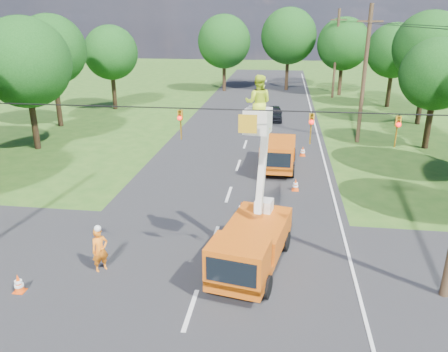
# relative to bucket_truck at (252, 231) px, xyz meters

# --- Properties ---
(ground) EXTENTS (140.00, 140.00, 0.00)m
(ground) POSITION_rel_bucket_truck_xyz_m (-1.77, 17.19, -1.63)
(ground) COLOR #2A5419
(ground) RESTS_ON ground
(road_main) EXTENTS (12.00, 100.00, 0.06)m
(road_main) POSITION_rel_bucket_truck_xyz_m (-1.77, 17.19, -1.63)
(road_main) COLOR black
(road_main) RESTS_ON ground
(road_cross) EXTENTS (56.00, 10.00, 0.07)m
(road_cross) POSITION_rel_bucket_truck_xyz_m (-1.77, -0.81, -1.63)
(road_cross) COLOR black
(road_cross) RESTS_ON ground
(edge_line) EXTENTS (0.12, 90.00, 0.02)m
(edge_line) POSITION_rel_bucket_truck_xyz_m (3.83, 17.19, -1.63)
(edge_line) COLOR silver
(edge_line) RESTS_ON ground
(bucket_truck) EXTENTS (2.95, 5.65, 7.26)m
(bucket_truck) POSITION_rel_bucket_truck_xyz_m (0.00, 0.00, 0.00)
(bucket_truck) COLOR #C44E0D
(bucket_truck) RESTS_ON ground
(second_truck) EXTENTS (2.28, 5.42, 2.00)m
(second_truck) POSITION_rel_bucket_truck_xyz_m (0.74, 11.92, -0.58)
(second_truck) COLOR #C44E0D
(second_truck) RESTS_ON ground
(ground_worker) EXTENTS (0.74, 0.75, 1.75)m
(ground_worker) POSITION_rel_bucket_truck_xyz_m (-5.62, -0.87, -0.75)
(ground_worker) COLOR orange
(ground_worker) RESTS_ON ground
(distant_car) EXTENTS (1.64, 3.91, 1.32)m
(distant_car) POSITION_rel_bucket_truck_xyz_m (0.10, 25.85, -0.96)
(distant_car) COLOR black
(distant_car) RESTS_ON ground
(traffic_cone_2) EXTENTS (0.38, 0.38, 0.71)m
(traffic_cone_2) POSITION_rel_bucket_truck_xyz_m (-0.85, 4.74, -1.27)
(traffic_cone_2) COLOR #E4460C
(traffic_cone_2) RESTS_ON ground
(traffic_cone_3) EXTENTS (0.38, 0.38, 0.71)m
(traffic_cone_3) POSITION_rel_bucket_truck_xyz_m (1.81, 8.31, -1.27)
(traffic_cone_3) COLOR #E4460C
(traffic_cone_3) RESTS_ON ground
(traffic_cone_4) EXTENTS (0.38, 0.38, 0.71)m
(traffic_cone_4) POSITION_rel_bucket_truck_xyz_m (-7.90, -2.61, -1.27)
(traffic_cone_4) COLOR #E4460C
(traffic_cone_4) RESTS_ON ground
(traffic_cone_7) EXTENTS (0.38, 0.38, 0.71)m
(traffic_cone_7) POSITION_rel_bucket_truck_xyz_m (2.42, 14.87, -1.27)
(traffic_cone_7) COLOR #E4460C
(traffic_cone_7) RESTS_ON ground
(pole_right_mid) EXTENTS (1.80, 0.30, 10.00)m
(pole_right_mid) POSITION_rel_bucket_truck_xyz_m (6.73, 19.19, 3.48)
(pole_right_mid) COLOR #4C3823
(pole_right_mid) RESTS_ON ground
(pole_right_far) EXTENTS (1.80, 0.30, 10.00)m
(pole_right_far) POSITION_rel_bucket_truck_xyz_m (6.73, 39.19, 3.48)
(pole_right_far) COLOR #4C3823
(pole_right_far) RESTS_ON ground
(signal_span) EXTENTS (18.00, 0.29, 1.07)m
(signal_span) POSITION_rel_bucket_truck_xyz_m (0.45, -0.82, 4.25)
(signal_span) COLOR black
(signal_span) RESTS_ON ground
(tree_left_d) EXTENTS (6.20, 6.20, 9.24)m
(tree_left_d) POSITION_rel_bucket_truck_xyz_m (-16.77, 14.19, 4.50)
(tree_left_d) COLOR #382616
(tree_left_d) RESTS_ON ground
(tree_left_e) EXTENTS (5.80, 5.80, 9.41)m
(tree_left_e) POSITION_rel_bucket_truck_xyz_m (-18.57, 21.19, 4.87)
(tree_left_e) COLOR #382616
(tree_left_e) RESTS_ON ground
(tree_left_f) EXTENTS (5.40, 5.40, 8.40)m
(tree_left_f) POSITION_rel_bucket_truck_xyz_m (-16.57, 29.19, 4.06)
(tree_left_f) COLOR #382616
(tree_left_f) RESTS_ON ground
(tree_right_c) EXTENTS (5.00, 5.00, 7.83)m
(tree_right_c) POSITION_rel_bucket_truck_xyz_m (11.43, 18.19, 3.69)
(tree_right_c) COLOR #382616
(tree_right_c) RESTS_ON ground
(tree_right_d) EXTENTS (6.00, 6.00, 9.70)m
(tree_right_d) POSITION_rel_bucket_truck_xyz_m (13.03, 26.19, 5.05)
(tree_right_d) COLOR #382616
(tree_right_d) RESTS_ON ground
(tree_right_e) EXTENTS (5.60, 5.60, 8.63)m
(tree_right_e) POSITION_rel_bucket_truck_xyz_m (12.03, 34.19, 4.19)
(tree_right_e) COLOR #382616
(tree_right_e) RESTS_ON ground
(tree_far_a) EXTENTS (6.60, 6.60, 9.50)m
(tree_far_a) POSITION_rel_bucket_truck_xyz_m (-6.77, 42.19, 4.56)
(tree_far_a) COLOR #382616
(tree_far_a) RESTS_ON ground
(tree_far_b) EXTENTS (7.00, 7.00, 10.32)m
(tree_far_b) POSITION_rel_bucket_truck_xyz_m (1.23, 44.19, 5.18)
(tree_far_b) COLOR #382616
(tree_far_b) RESTS_ON ground
(tree_far_c) EXTENTS (6.20, 6.20, 9.18)m
(tree_far_c) POSITION_rel_bucket_truck_xyz_m (7.73, 41.19, 4.44)
(tree_far_c) COLOR #382616
(tree_far_c) RESTS_ON ground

